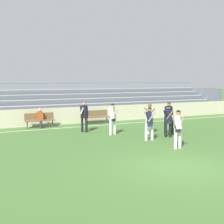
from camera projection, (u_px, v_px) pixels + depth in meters
name	position (u px, v px, depth m)	size (l,w,h in m)	color
ground_plane	(179.00, 168.00, 10.54)	(160.00, 160.00, 0.00)	#477033
field_line_sideline	(73.00, 127.00, 19.55)	(44.00, 0.12, 0.01)	white
sideline_wall	(65.00, 116.00, 20.84)	(48.00, 0.16, 1.10)	beige
bleacher_stand	(77.00, 103.00, 24.59)	(26.34, 4.47, 2.70)	#B2B2B7
bench_far_left	(96.00, 116.00, 21.04)	(1.80, 0.40, 0.90)	brown
bench_near_bin	(40.00, 119.00, 19.32)	(1.80, 0.40, 0.90)	brown
spectator_seated	(40.00, 117.00, 19.20)	(0.36, 0.42, 1.21)	#2D2D38
player_dark_dropping_back	(168.00, 118.00, 16.10)	(0.46, 0.51, 1.63)	black
player_dark_deep_cover	(169.00, 115.00, 17.15)	(0.65, 0.45, 1.72)	black
player_white_on_ball	(113.00, 116.00, 16.80)	(0.49, 0.72, 1.66)	white
player_dark_wide_right	(84.00, 114.00, 17.66)	(0.67, 0.48, 1.72)	black
player_dark_challenging	(149.00, 121.00, 15.22)	(0.47, 0.63, 1.62)	white
player_white_pressing_high	(150.00, 116.00, 17.19)	(0.49, 0.64, 1.66)	white
player_white_overlapping	(178.00, 126.00, 13.41)	(0.50, 0.60, 1.65)	white
soccer_ball	(148.00, 133.00, 16.71)	(0.22, 0.22, 0.22)	white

